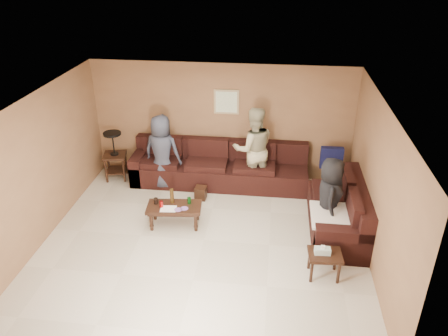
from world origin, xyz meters
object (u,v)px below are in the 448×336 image
(sectional_sofa, at_px, (256,184))
(person_right, at_px, (329,198))
(side_table_right, at_px, (324,256))
(waste_bin, at_px, (201,193))
(person_left, at_px, (162,152))
(person_middle, at_px, (253,149))
(coffee_table, at_px, (174,208))
(end_table_left, at_px, (115,155))

(sectional_sofa, bearing_deg, person_right, -39.83)
(side_table_right, xyz_separation_m, person_right, (0.13, 1.11, 0.38))
(waste_bin, relative_size, person_left, 0.17)
(person_middle, bearing_deg, person_left, -9.41)
(sectional_sofa, distance_m, person_right, 1.74)
(waste_bin, bearing_deg, coffee_table, -108.19)
(end_table_left, xyz_separation_m, person_right, (4.38, -1.59, 0.18))
(waste_bin, distance_m, person_middle, 1.40)
(side_table_right, bearing_deg, coffee_table, 157.35)
(coffee_table, xyz_separation_m, person_right, (2.72, 0.03, 0.39))
(side_table_right, xyz_separation_m, person_middle, (-1.26, 2.66, 0.52))
(side_table_right, height_order, person_middle, person_middle)
(coffee_table, distance_m, side_table_right, 2.80)
(waste_bin, xyz_separation_m, person_middle, (1.00, 0.61, 0.76))
(sectional_sofa, xyz_separation_m, person_left, (-1.97, 0.30, 0.47))
(coffee_table, bearing_deg, person_left, 111.22)
(coffee_table, relative_size, end_table_left, 0.95)
(sectional_sofa, relative_size, coffee_table, 4.57)
(coffee_table, height_order, waste_bin, coffee_table)
(end_table_left, bearing_deg, person_right, -19.99)
(person_left, height_order, person_right, person_left)
(sectional_sofa, bearing_deg, end_table_left, 170.54)
(coffee_table, distance_m, person_right, 2.74)
(waste_bin, bearing_deg, end_table_left, 161.72)
(waste_bin, bearing_deg, person_left, 152.99)
(person_left, xyz_separation_m, person_right, (3.26, -1.38, -0.05))
(waste_bin, xyz_separation_m, person_left, (-0.87, 0.44, 0.66))
(sectional_sofa, height_order, person_middle, person_middle)
(end_table_left, height_order, side_table_right, end_table_left)
(sectional_sofa, relative_size, waste_bin, 17.62)
(end_table_left, relative_size, person_left, 0.68)
(side_table_right, bearing_deg, person_right, 83.23)
(person_left, bearing_deg, side_table_right, 149.27)
(side_table_right, height_order, waste_bin, side_table_right)
(sectional_sofa, xyz_separation_m, side_table_right, (1.16, -2.19, 0.04))
(coffee_table, relative_size, person_right, 0.68)
(waste_bin, xyz_separation_m, person_right, (2.40, -0.94, 0.61))
(end_table_left, xyz_separation_m, person_left, (1.12, -0.21, 0.23))
(person_right, bearing_deg, side_table_right, 175.78)
(end_table_left, relative_size, person_middle, 0.61)
(end_table_left, relative_size, side_table_right, 1.91)
(person_middle, distance_m, person_right, 2.09)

